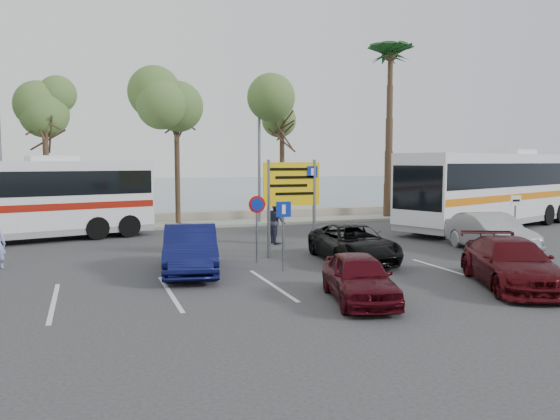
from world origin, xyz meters
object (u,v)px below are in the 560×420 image
object	(u,v)px
street_lamp_right	(260,142)
car_red	(359,277)
coach_bus_left	(9,203)
suv_black	(353,243)
car_silver_b	(490,233)
car_maroon	(512,263)
pedestrian_far	(276,222)
direction_sign	(292,191)
coach_bus_right	(492,192)
car_blue	(190,249)

from	to	relation	value
street_lamp_right	car_red	world-z (taller)	street_lamp_right
coach_bus_left	suv_black	world-z (taller)	coach_bus_left
coach_bus_left	car_silver_b	bearing A→B (deg)	-26.61
street_lamp_right	car_silver_b	world-z (taller)	street_lamp_right
street_lamp_right	car_red	xyz separation A→B (m)	(-2.72, -17.02, -3.98)
car_maroon	pedestrian_far	world-z (taller)	pedestrian_far
direction_sign	coach_bus_right	distance (m)	13.79
car_blue	pedestrian_far	distance (m)	6.82
car_silver_b	street_lamp_right	bearing A→B (deg)	125.59
car_maroon	suv_black	size ratio (longest dim) A/B	1.00
car_blue	pedestrian_far	size ratio (longest dim) A/B	2.44
car_blue	suv_black	world-z (taller)	car_blue
car_red	pedestrian_far	distance (m)	10.09
car_red	pedestrian_far	size ratio (longest dim) A/B	1.91
coach_bus_right	car_silver_b	xyz separation A→B (m)	(-5.39, -6.24, -1.18)
coach_bus_left	car_red	distance (m)	17.02
suv_black	car_silver_b	distance (m)	5.95
coach_bus_right	car_blue	xyz separation A→B (m)	(-17.10, -6.24, -1.18)
street_lamp_right	pedestrian_far	xyz separation A→B (m)	(-1.46, -7.02, -3.65)
direction_sign	street_lamp_right	bearing A→B (deg)	79.06
car_silver_b	pedestrian_far	size ratio (longest dim) A/B	2.43
street_lamp_right	pedestrian_far	distance (m)	8.05
direction_sign	coach_bus_right	world-z (taller)	coach_bus_right
direction_sign	car_maroon	distance (m)	8.03
car_blue	car_red	bearing A→B (deg)	-46.24
car_silver_b	direction_sign	bearing A→B (deg)	177.94
car_blue	car_silver_b	size ratio (longest dim) A/B	1.00
car_maroon	car_silver_b	bearing A→B (deg)	77.22
street_lamp_right	car_red	size ratio (longest dim) A/B	2.22
suv_black	direction_sign	bearing A→B (deg)	140.74
direction_sign	car_maroon	world-z (taller)	direction_sign
street_lamp_right	direction_sign	distance (m)	10.73
car_maroon	car_red	distance (m)	4.80
coach_bus_left	car_blue	xyz separation A→B (m)	(6.25, -9.00, -1.00)
direction_sign	car_silver_b	xyz separation A→B (m)	(7.62, -1.70, -1.67)
car_blue	car_silver_b	bearing A→B (deg)	9.83
suv_black	car_blue	bearing A→B (deg)	-173.82
suv_black	car_silver_b	size ratio (longest dim) A/B	1.02
car_red	suv_black	world-z (taller)	suv_black
car_red	direction_sign	bearing A→B (deg)	97.44
coach_bus_right	direction_sign	bearing A→B (deg)	-160.76
car_maroon	car_silver_b	size ratio (longest dim) A/B	1.02
street_lamp_right	car_maroon	xyz separation A→B (m)	(2.08, -17.02, -3.92)
coach_bus_left	car_blue	bearing A→B (deg)	-55.23
direction_sign	suv_black	bearing A→B (deg)	-45.51
car_blue	pedestrian_far	bearing A→B (deg)	57.02
direction_sign	pedestrian_far	xyz separation A→B (m)	(0.54, 3.30, -1.48)
direction_sign	car_red	size ratio (longest dim) A/B	1.00
coach_bus_right	car_blue	size ratio (longest dim) A/B	2.93
street_lamp_right	car_blue	xyz separation A→B (m)	(-6.09, -12.02, -3.84)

